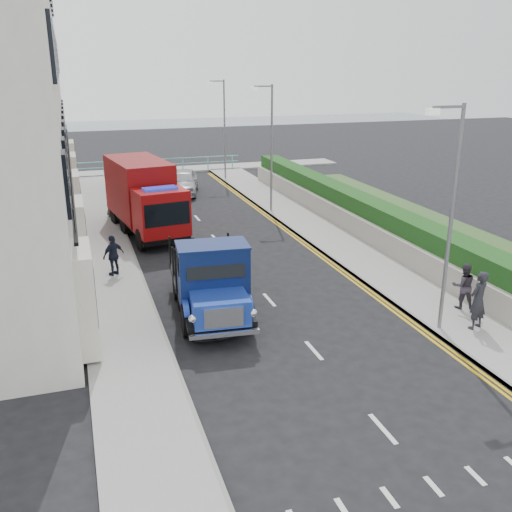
{
  "coord_description": "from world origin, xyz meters",
  "views": [
    {
      "loc": [
        -6.26,
        -15.77,
        8.03
      ],
      "look_at": [
        -0.21,
        2.89,
        1.4
      ],
      "focal_mm": 40.0,
      "sensor_mm": 36.0,
      "label": 1
    }
  ],
  "objects_px": {
    "lamp_far": "(223,124)",
    "red_lorry": "(144,196)",
    "lamp_near": "(449,208)",
    "lamp_mid": "(270,141)",
    "pedestrian_east_near": "(478,300)",
    "bedford_lorry": "(212,286)",
    "parked_car_front": "(204,303)"
  },
  "relations": [
    {
      "from": "red_lorry",
      "to": "pedestrian_east_near",
      "type": "relative_size",
      "value": 3.72
    },
    {
      "from": "lamp_mid",
      "to": "pedestrian_east_near",
      "type": "xyz_separation_m",
      "value": [
        1.16,
        -16.38,
        -2.93
      ]
    },
    {
      "from": "lamp_mid",
      "to": "bedford_lorry",
      "type": "relative_size",
      "value": 1.21
    },
    {
      "from": "lamp_far",
      "to": "pedestrian_east_near",
      "type": "relative_size",
      "value": 3.69
    },
    {
      "from": "lamp_far",
      "to": "pedestrian_east_near",
      "type": "bearing_deg",
      "value": -87.49
    },
    {
      "from": "lamp_mid",
      "to": "bedford_lorry",
      "type": "xyz_separation_m",
      "value": [
        -6.49,
        -13.05,
        -2.78
      ]
    },
    {
      "from": "bedford_lorry",
      "to": "parked_car_front",
      "type": "bearing_deg",
      "value": 176.13
    },
    {
      "from": "lamp_far",
      "to": "red_lorry",
      "type": "xyz_separation_m",
      "value": [
        -7.22,
        -12.03,
        -2.1
      ]
    },
    {
      "from": "lamp_near",
      "to": "pedestrian_east_near",
      "type": "xyz_separation_m",
      "value": [
        1.16,
        -0.38,
        -2.93
      ]
    },
    {
      "from": "bedford_lorry",
      "to": "lamp_far",
      "type": "bearing_deg",
      "value": 79.45
    },
    {
      "from": "lamp_far",
      "to": "parked_car_front",
      "type": "distance_m",
      "value": 24.21
    },
    {
      "from": "lamp_far",
      "to": "red_lorry",
      "type": "bearing_deg",
      "value": -120.98
    },
    {
      "from": "lamp_near",
      "to": "lamp_mid",
      "type": "relative_size",
      "value": 1.0
    },
    {
      "from": "lamp_near",
      "to": "bedford_lorry",
      "type": "bearing_deg",
      "value": 155.53
    },
    {
      "from": "lamp_mid",
      "to": "pedestrian_east_near",
      "type": "distance_m",
      "value": 16.68
    },
    {
      "from": "bedford_lorry",
      "to": "lamp_near",
      "type": "bearing_deg",
      "value": -19.28
    },
    {
      "from": "red_lorry",
      "to": "bedford_lorry",
      "type": "bearing_deg",
      "value": -94.99
    },
    {
      "from": "lamp_mid",
      "to": "red_lorry",
      "type": "bearing_deg",
      "value": -164.33
    },
    {
      "from": "bedford_lorry",
      "to": "parked_car_front",
      "type": "height_order",
      "value": "bedford_lorry"
    },
    {
      "from": "lamp_near",
      "to": "lamp_far",
      "type": "xyz_separation_m",
      "value": [
        0.0,
        26.0,
        0.0
      ]
    },
    {
      "from": "lamp_far",
      "to": "bedford_lorry",
      "type": "distance_m",
      "value": 24.1
    },
    {
      "from": "lamp_near",
      "to": "red_lorry",
      "type": "bearing_deg",
      "value": 117.32
    },
    {
      "from": "lamp_far",
      "to": "red_lorry",
      "type": "distance_m",
      "value": 14.18
    },
    {
      "from": "lamp_mid",
      "to": "bedford_lorry",
      "type": "bearing_deg",
      "value": -116.46
    },
    {
      "from": "lamp_near",
      "to": "pedestrian_east_near",
      "type": "height_order",
      "value": "lamp_near"
    },
    {
      "from": "parked_car_front",
      "to": "lamp_near",
      "type": "bearing_deg",
      "value": -20.9
    },
    {
      "from": "lamp_near",
      "to": "red_lorry",
      "type": "xyz_separation_m",
      "value": [
        -7.22,
        13.97,
        -2.1
      ]
    },
    {
      "from": "lamp_far",
      "to": "bedford_lorry",
      "type": "height_order",
      "value": "lamp_far"
    },
    {
      "from": "lamp_mid",
      "to": "parked_car_front",
      "type": "xyz_separation_m",
      "value": [
        -6.78,
        -13.0,
        -3.37
      ]
    },
    {
      "from": "lamp_near",
      "to": "bedford_lorry",
      "type": "relative_size",
      "value": 1.21
    },
    {
      "from": "lamp_near",
      "to": "red_lorry",
      "type": "distance_m",
      "value": 15.87
    },
    {
      "from": "lamp_far",
      "to": "parked_car_front",
      "type": "height_order",
      "value": "lamp_far"
    }
  ]
}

